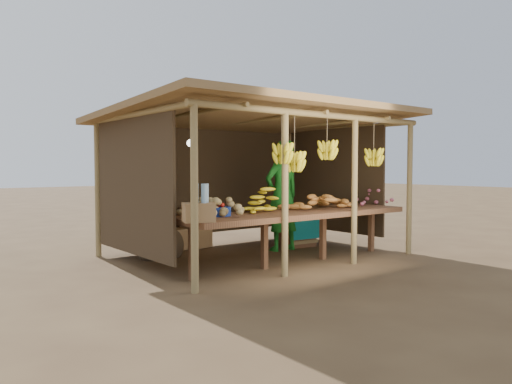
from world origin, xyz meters
TOP-DOWN VIEW (x-y plane):
  - ground at (0.00, 0.00)m, footprint 60.00×60.00m
  - stall_structure at (0.03, -0.09)m, footprint 4.70×3.50m
  - counter at (0.00, -0.95)m, footprint 3.90×1.05m
  - potato_heap at (-1.41, -1.03)m, footprint 1.20×0.87m
  - sweet_potato_heap at (0.59, -0.96)m, footprint 1.21×0.82m
  - onion_heap at (1.90, -0.85)m, footprint 0.85×0.56m
  - banana_pile at (-0.44, -0.70)m, footprint 0.71×0.51m
  - tomato_basin at (-1.31, -0.82)m, footprint 0.35×0.35m
  - bottle_box at (-1.90, -1.27)m, footprint 0.45×0.40m
  - vendor at (0.65, 0.08)m, footprint 0.72×0.48m
  - tarp_crate at (1.16, 0.26)m, footprint 0.68×0.60m
  - carton_stack at (-0.59, 1.20)m, footprint 1.00×0.42m
  - burlap_sacks at (-1.38, 0.71)m, footprint 0.77×0.41m

SIDE VIEW (x-z plane):
  - ground at x=0.00m, z-range 0.00..0.00m
  - burlap_sacks at x=-1.38m, z-range -0.04..0.51m
  - tarp_crate at x=1.16m, z-range -0.07..0.68m
  - carton_stack at x=-0.59m, z-range -0.04..0.69m
  - counter at x=0.00m, z-range 0.34..1.14m
  - tomato_basin at x=-1.31m, z-range 0.78..0.97m
  - vendor at x=0.65m, z-range 0.00..1.93m
  - banana_pile at x=-0.44m, z-range 0.80..1.15m
  - onion_heap at x=1.90m, z-range 0.80..1.16m
  - bottle_box at x=-1.90m, z-range 0.75..1.21m
  - sweet_potato_heap at x=0.59m, z-range 0.80..1.16m
  - potato_heap at x=-1.41m, z-range 0.80..1.17m
  - stall_structure at x=0.03m, z-range 0.69..3.12m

